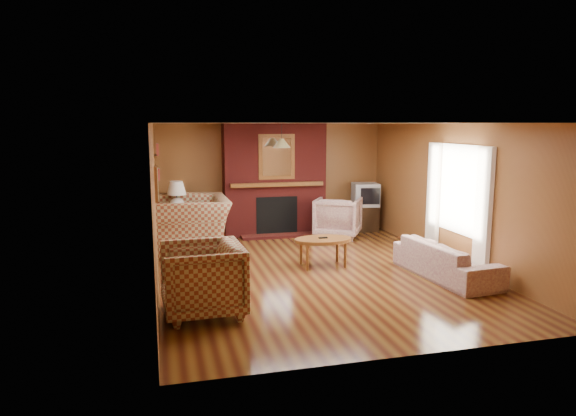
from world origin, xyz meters
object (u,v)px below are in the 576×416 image
object	(u,v)px
floral_sofa	(446,260)
coffee_table	(323,241)
fireplace	(274,180)
crt_tv	(365,195)
plaid_loveseat	(192,223)
table_lamp	(177,195)
tv_stand	(365,218)
side_table	(178,228)
plaid_armchair	(202,279)
floral_armchair	(338,217)

from	to	relation	value
floral_sofa	coffee_table	bearing A→B (deg)	51.93
fireplace	floral_sofa	xyz separation A→B (m)	(1.90, -3.83, -0.90)
coffee_table	crt_tv	world-z (taller)	crt_tv
fireplace	plaid_loveseat	bearing A→B (deg)	-151.56
plaid_loveseat	table_lamp	xyz separation A→B (m)	(-0.25, 0.47, 0.49)
fireplace	tv_stand	xyz separation A→B (m)	(2.05, -0.18, -0.90)
fireplace	side_table	size ratio (longest dim) A/B	3.70
plaid_armchair	floral_sofa	size ratio (longest dim) A/B	0.53
fireplace	tv_stand	distance (m)	2.25
plaid_loveseat	tv_stand	bearing A→B (deg)	101.46
fireplace	crt_tv	xyz separation A→B (m)	(2.05, -0.19, -0.36)
plaid_armchair	floral_armchair	xyz separation A→B (m)	(3.20, 3.88, -0.04)
side_table	tv_stand	distance (m)	4.16
plaid_loveseat	side_table	bearing A→B (deg)	-152.24
plaid_loveseat	plaid_armchair	world-z (taller)	plaid_loveseat
floral_sofa	floral_armchair	world-z (taller)	floral_armchair
plaid_armchair	crt_tv	bearing A→B (deg)	134.63
tv_stand	plaid_armchair	bearing A→B (deg)	-130.23
plaid_armchair	crt_tv	world-z (taller)	crt_tv
plaid_loveseat	side_table	size ratio (longest dim) A/B	2.40
table_lamp	crt_tv	bearing A→B (deg)	4.74
fireplace	plaid_loveseat	world-z (taller)	fireplace
floral_sofa	crt_tv	size ratio (longest dim) A/B	3.03
side_table	crt_tv	xyz separation A→B (m)	(4.15, 0.34, 0.50)
plaid_armchair	floral_armchair	world-z (taller)	plaid_armchair
coffee_table	side_table	size ratio (longest dim) A/B	1.52
side_table	coffee_table	bearing A→B (deg)	-43.76
floral_sofa	fireplace	bearing A→B (deg)	20.99
coffee_table	floral_armchair	bearing A→B (deg)	64.15
floral_sofa	floral_armchair	size ratio (longest dim) A/B	2.07
tv_stand	crt_tv	world-z (taller)	crt_tv
floral_sofa	side_table	world-z (taller)	side_table
fireplace	table_lamp	distance (m)	2.17
floral_armchair	tv_stand	world-z (taller)	floral_armchair
floral_armchair	side_table	xyz separation A→B (m)	(-3.35, 0.09, -0.10)
fireplace	floral_armchair	bearing A→B (deg)	-26.75
plaid_loveseat	fireplace	bearing A→B (deg)	118.06
tv_stand	floral_sofa	bearing A→B (deg)	-89.80
plaid_armchair	tv_stand	world-z (taller)	plaid_armchair
plaid_armchair	tv_stand	size ratio (longest dim) A/B	1.79
floral_armchair	table_lamp	size ratio (longest dim) A/B	1.49
fireplace	side_table	xyz separation A→B (m)	(-2.10, -0.53, -0.86)
fireplace	plaid_loveseat	xyz separation A→B (m)	(-1.85, -1.00, -0.68)
plaid_armchair	floral_armchair	distance (m)	5.03
plaid_armchair	crt_tv	size ratio (longest dim) A/B	1.60
fireplace	tv_stand	size ratio (longest dim) A/B	4.24
plaid_loveseat	coffee_table	world-z (taller)	plaid_loveseat
plaid_armchair	table_lamp	bearing A→B (deg)	179.61
floral_sofa	table_lamp	world-z (taller)	table_lamp
floral_sofa	floral_armchair	xyz separation A→B (m)	(-0.65, 3.21, 0.14)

